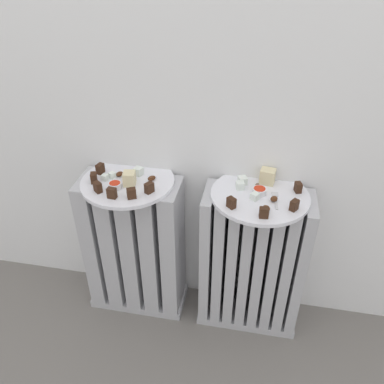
{
  "coord_description": "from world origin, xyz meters",
  "views": [
    {
      "loc": [
        0.19,
        -0.71,
        1.22
      ],
      "look_at": [
        0.0,
        0.28,
        0.54
      ],
      "focal_mm": 35.81,
      "sensor_mm": 36.0,
      "label": 1
    }
  ],
  "objects": [
    {
      "name": "fork",
      "position": [
        0.26,
        0.26,
        0.57
      ],
      "size": [
        0.02,
        0.09,
        0.0
      ],
      "color": "silver",
      "rests_on": "plate_right"
    },
    {
      "name": "dark_cake_slice_right_2",
      "position": [
        0.31,
        0.22,
        0.58
      ],
      "size": [
        0.03,
        0.03,
        0.03
      ],
      "primitive_type": "cube",
      "rotation": [
        0.0,
        0.0,
        0.99
      ],
      "color": "#382114",
      "rests_on": "plate_right"
    },
    {
      "name": "turkish_delight_left_0",
      "position": [
        -0.19,
        0.32,
        0.58
      ],
      "size": [
        0.03,
        0.03,
        0.03
      ],
      "primitive_type": "cube",
      "rotation": [
        0.0,
        0.0,
        1.23
      ],
      "color": "white",
      "rests_on": "plate_left"
    },
    {
      "name": "dark_cake_slice_left_3",
      "position": [
        -0.23,
        0.18,
        0.58
      ],
      "size": [
        0.03,
        0.02,
        0.03
      ],
      "primitive_type": "cube",
      "rotation": [
        0.0,
        0.0,
        -0.12
      ],
      "color": "#382114",
      "rests_on": "plate_left"
    },
    {
      "name": "dark_cake_slice_right_0",
      "position": [
        0.13,
        0.19,
        0.58
      ],
      "size": [
        0.03,
        0.03,
        0.03
      ],
      "primitive_type": "cube",
      "rotation": [
        0.0,
        0.0,
        -0.75
      ],
      "color": "#382114",
      "rests_on": "plate_right"
    },
    {
      "name": "dark_cake_slice_right_3",
      "position": [
        0.33,
        0.31,
        0.58
      ],
      "size": [
        0.02,
        0.03,
        0.03
      ],
      "primitive_type": "cube",
      "rotation": [
        0.0,
        0.0,
        1.86
      ],
      "color": "#382114",
      "rests_on": "plate_right"
    },
    {
      "name": "radiator_left",
      "position": [
        -0.21,
        0.28,
        0.27
      ],
      "size": [
        0.36,
        0.16,
        0.55
      ],
      "color": "#B2B2B7",
      "rests_on": "ground_plane"
    },
    {
      "name": "ground_plane",
      "position": [
        0.0,
        0.0,
        0.0
      ],
      "size": [
        6.0,
        6.0,
        0.0
      ],
      "primitive_type": "plane",
      "color": "slate"
    },
    {
      "name": "jam_bowl_left",
      "position": [
        -0.23,
        0.23,
        0.58
      ],
      "size": [
        0.04,
        0.04,
        0.02
      ],
      "color": "white",
      "rests_on": "plate_left"
    },
    {
      "name": "medjool_date_right_1",
      "position": [
        0.25,
        0.25,
        0.57
      ],
      "size": [
        0.03,
        0.03,
        0.02
      ],
      "primitive_type": "ellipsoid",
      "rotation": [
        0.0,
        0.0,
        0.72
      ],
      "color": "#4C2814",
      "rests_on": "plate_right"
    },
    {
      "name": "turkish_delight_right_1",
      "position": [
        0.2,
        0.25,
        0.58
      ],
      "size": [
        0.03,
        0.03,
        0.02
      ],
      "primitive_type": "cube",
      "rotation": [
        0.0,
        0.0,
        0.96
      ],
      "color": "white",
      "rests_on": "plate_right"
    },
    {
      "name": "medjool_date_right_0",
      "position": [
        0.2,
        0.31,
        0.57
      ],
      "size": [
        0.02,
        0.03,
        0.02
      ],
      "primitive_type": "ellipsoid",
      "rotation": [
        0.0,
        0.0,
        1.49
      ],
      "color": "#4C2814",
      "rests_on": "plate_right"
    },
    {
      "name": "turkish_delight_left_2",
      "position": [
        -0.27,
        0.28,
        0.57
      ],
      "size": [
        0.03,
        0.03,
        0.02
      ],
      "primitive_type": "cube",
      "rotation": [
        0.0,
        0.0,
        1.04
      ],
      "color": "white",
      "rests_on": "plate_left"
    },
    {
      "name": "turkish_delight_left_1",
      "position": [
        -0.28,
        0.27,
        0.57
      ],
      "size": [
        0.02,
        0.02,
        0.02
      ],
      "primitive_type": "cube",
      "rotation": [
        0.0,
        0.0,
        1.38
      ],
      "color": "white",
      "rests_on": "plate_left"
    },
    {
      "name": "marble_cake_slice_left_0",
      "position": [
        -0.2,
        0.26,
        0.59
      ],
      "size": [
        0.04,
        0.04,
        0.04
      ],
      "primitive_type": "cube",
      "rotation": [
        0.0,
        0.0,
        0.17
      ],
      "color": "beige",
      "rests_on": "plate_left"
    },
    {
      "name": "marble_cake_slice_right_0",
      "position": [
        0.23,
        0.35,
        0.59
      ],
      "size": [
        0.05,
        0.05,
        0.05
      ],
      "primitive_type": "cube",
      "rotation": [
        0.0,
        0.0,
        -0.16
      ],
      "color": "beige",
      "rests_on": "plate_right"
    },
    {
      "name": "plate_left",
      "position": [
        -0.21,
        0.28,
        0.56
      ],
      "size": [
        0.3,
        0.3,
        0.01
      ],
      "primitive_type": "cylinder",
      "color": "white",
      "rests_on": "radiator_left"
    },
    {
      "name": "dark_cake_slice_left_1",
      "position": [
        -0.31,
        0.25,
        0.58
      ],
      "size": [
        0.03,
        0.03,
        0.03
      ],
      "primitive_type": "cube",
      "rotation": [
        0.0,
        0.0,
        -1.25
      ],
      "color": "#382114",
      "rests_on": "plate_left"
    },
    {
      "name": "turkish_delight_left_3",
      "position": [
        -0.22,
        0.29,
        0.57
      ],
      "size": [
        0.03,
        0.03,
        0.02
      ],
      "primitive_type": "cube",
      "rotation": [
        0.0,
        0.0,
        1.05
      ],
      "color": "white",
      "rests_on": "plate_left"
    },
    {
      "name": "medjool_date_left_0",
      "position": [
        -0.25,
        0.3,
        0.57
      ],
      "size": [
        0.03,
        0.03,
        0.01
      ],
      "primitive_type": "ellipsoid",
      "rotation": [
        0.0,
        0.0,
        1.0
      ],
      "color": "#4C2814",
      "rests_on": "plate_left"
    },
    {
      "name": "dark_cake_slice_left_5",
      "position": [
        -0.12,
        0.22,
        0.58
      ],
      "size": [
        0.03,
        0.03,
        0.03
      ],
      "primitive_type": "cube",
      "rotation": [
        0.0,
        0.0,
        1.02
      ],
      "color": "#382114",
      "rests_on": "plate_left"
    },
    {
      "name": "plate_right",
      "position": [
        0.21,
        0.28,
        0.56
      ],
      "size": [
        0.3,
        0.3,
        0.01
      ],
      "primitive_type": "cylinder",
      "color": "white",
      "rests_on": "radiator_right"
    },
    {
      "name": "dark_cake_slice_left_0",
      "position": [
        -0.32,
        0.31,
        0.58
      ],
      "size": [
        0.02,
        0.03,
        0.03
      ],
      "primitive_type": "cube",
      "rotation": [
        0.0,
        0.0,
        -1.82
      ],
      "color": "#382114",
      "rests_on": "plate_left"
    },
    {
      "name": "medjool_date_left_1",
      "position": [
        -0.14,
        0.29,
        0.57
      ],
      "size": [
        0.03,
        0.03,
        0.02
      ],
      "primitive_type": "ellipsoid",
      "rotation": [
        0.0,
        0.0,
        0.74
      ],
      "color": "#4C2814",
      "rests_on": "plate_left"
    },
    {
      "name": "dark_cake_slice_left_4",
      "position": [
        -0.17,
        0.18,
        0.58
      ],
      "size": [
        0.03,
        0.03,
        0.03
      ],
      "primitive_type": "cube",
      "rotation": [
        0.0,
        0.0,
        0.45
      ],
      "color": "#382114",
      "rests_on": "plate_left"
    },
    {
      "name": "jam_bowl_right",
      "position": [
        0.21,
        0.28,
        0.58
      ],
      "size": [
        0.04,
        0.04,
        0.02
      ],
      "color": "white",
      "rests_on": "plate_right"
    },
    {
      "name": "medjool_date_right_2",
      "position": [
        0.23,
        0.2,
        0.57
      ],
      "size": [
        0.03,
        0.03,
        0.02
      ],
      "primitive_type": "ellipsoid",
      "rotation": [
        0.0,
        0.0,
        2.31
      ],
      "color": "#4C2814",
      "rests_on": "plate_right"
    },
    {
      "name": "dark_cake_slice_left_2",
      "position": [
        -0.28,
        0.2,
        0.58
      ],
      "size": [
        0.03,
        0.03,
        0.03
      ],
      "primitive_type": "cube",
      "rotation": [
        0.0,
        0.0,
        -0.68
      ],
      "color": "#382114",
      "rests_on": "plate_left"
    },
    {
      "name": "radiator_right",
      "position": [
        0.21,
        0.28,
        0.27
      ],
      "size": [
        0.36,
        0.16,
        0.55
      ],
      "color": "#B2B2B7",
      "rests_on": "ground_plane"
    },
    {
      "name": "turkish_delight_right_2",
      "position": [
        0.15,
        0.3,
        0.58
      ],
      "size": [
        0.03,
        0.03,
        0.02
      ],
      "primitive_type": "cube",
      "rotation": [
        0.0,
        0.0,
        0.25
      ],
      "color": "white",
      "rests_on": "plate_right"
    },
    {
      "name": "dark_cake_slice_right_1",
      "position": [
        0.23,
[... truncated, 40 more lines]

